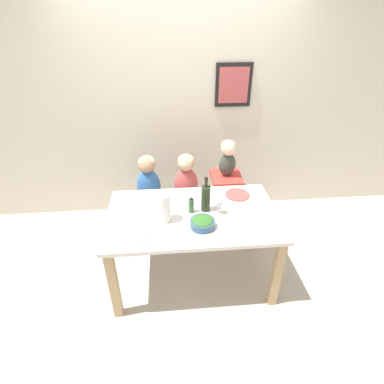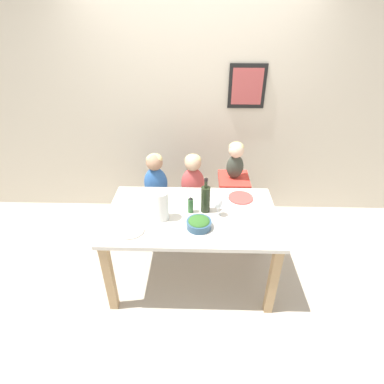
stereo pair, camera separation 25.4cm
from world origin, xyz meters
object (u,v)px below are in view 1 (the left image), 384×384
(wine_glass_near, at_px, (219,202))
(dinner_plate_front_left, at_px, (134,235))
(person_baby_right, at_px, (228,155))
(chair_right_highchair, at_px, (226,189))
(wine_bottle, at_px, (206,198))
(salad_bowl_large, at_px, (203,223))
(dinner_plate_back_right, at_px, (237,195))
(person_child_center, at_px, (186,176))
(paper_towel_roll, at_px, (163,208))
(dinner_plate_back_left, at_px, (154,201))
(chair_far_left, at_px, (151,206))
(person_child_left, at_px, (148,178))
(chair_far_center, at_px, (186,204))

(wine_glass_near, height_order, dinner_plate_front_left, wine_glass_near)
(person_baby_right, bearing_deg, chair_right_highchair, -90.00)
(wine_bottle, bearing_deg, dinner_plate_front_left, -154.18)
(wine_glass_near, xyz_separation_m, salad_bowl_large, (-0.16, -0.17, -0.08))
(dinner_plate_back_right, bearing_deg, dinner_plate_front_left, -151.73)
(person_child_center, relative_size, dinner_plate_front_left, 2.28)
(person_child_center, relative_size, paper_towel_roll, 2.05)
(chair_right_highchair, bearing_deg, salad_bowl_large, -112.88)
(chair_right_highchair, height_order, dinner_plate_back_left, dinner_plate_back_left)
(dinner_plate_back_left, height_order, dinner_plate_back_right, same)
(person_baby_right, height_order, dinner_plate_back_right, person_baby_right)
(chair_far_left, distance_m, paper_towel_roll, 0.90)
(paper_towel_roll, height_order, dinner_plate_back_left, paper_towel_roll)
(person_child_left, relative_size, salad_bowl_large, 2.56)
(paper_towel_roll, height_order, dinner_plate_front_left, paper_towel_roll)
(chair_right_highchair, bearing_deg, person_baby_right, 90.00)
(person_child_left, distance_m, wine_bottle, 0.83)
(chair_right_highchair, relative_size, paper_towel_roll, 2.91)
(person_child_left, xyz_separation_m, dinner_plate_front_left, (-0.08, -0.92, 0.01))
(chair_far_center, bearing_deg, wine_bottle, -78.88)
(chair_far_left, height_order, dinner_plate_back_left, dinner_plate_back_left)
(person_child_left, bearing_deg, chair_far_center, -0.22)
(person_child_left, distance_m, dinner_plate_back_left, 0.46)
(person_child_center, bearing_deg, chair_far_left, -179.78)
(paper_towel_roll, height_order, dinner_plate_back_right, paper_towel_roll)
(chair_right_highchair, height_order, person_child_center, person_child_center)
(person_child_center, xyz_separation_m, dinner_plate_back_left, (-0.33, -0.45, 0.01))
(person_child_center, relative_size, salad_bowl_large, 2.56)
(wine_glass_near, xyz_separation_m, dinner_plate_back_left, (-0.55, 0.24, -0.11))
(salad_bowl_large, relative_size, dinner_plate_back_left, 0.89)
(paper_towel_roll, bearing_deg, wine_bottle, 17.86)
(chair_far_center, distance_m, wine_glass_near, 0.87)
(salad_bowl_large, bearing_deg, chair_right_highchair, 67.12)
(person_baby_right, height_order, wine_glass_near, person_baby_right)
(salad_bowl_large, xyz_separation_m, dinner_plate_back_right, (0.39, 0.44, -0.04))
(person_baby_right, xyz_separation_m, paper_towel_roll, (-0.67, -0.75, -0.10))
(paper_towel_roll, xyz_separation_m, dinner_plate_back_left, (-0.09, 0.29, -0.12))
(person_baby_right, height_order, dinner_plate_front_left, person_baby_right)
(person_baby_right, relative_size, dinner_plate_back_right, 1.73)
(person_child_left, height_order, paper_towel_roll, paper_towel_roll)
(chair_far_left, bearing_deg, chair_right_highchair, 0.00)
(wine_glass_near, bearing_deg, chair_far_center, 108.28)
(chair_far_center, xyz_separation_m, wine_bottle, (0.12, -0.63, 0.48))
(dinner_plate_front_left, distance_m, dinner_plate_back_right, 1.06)
(person_child_center, distance_m, dinner_plate_front_left, 1.04)
(chair_far_left, distance_m, dinner_plate_back_left, 0.58)
(person_child_center, xyz_separation_m, dinner_plate_front_left, (-0.48, -0.92, 0.01))
(person_child_left, relative_size, dinner_plate_back_left, 2.28)
(wine_glass_near, distance_m, dinner_plate_back_left, 0.61)
(chair_right_highchair, relative_size, dinner_plate_back_left, 3.24)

